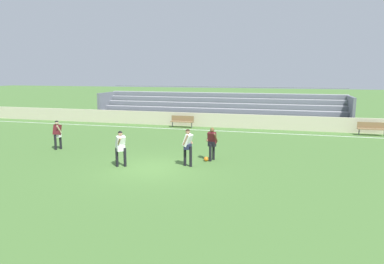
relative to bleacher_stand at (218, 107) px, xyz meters
name	(u,v)px	position (x,y,z in m)	size (l,w,h in m)	color
ground_plane	(153,168)	(-0.02, -14.94, -1.30)	(160.00, 160.00, 0.00)	#477033
field_line_sideline	(206,130)	(-0.02, -4.25, -1.30)	(44.00, 0.12, 0.01)	white
sideline_wall	(211,120)	(-0.02, -2.61, -0.76)	(48.00, 0.16, 1.08)	beige
bleacher_stand	(218,107)	(0.00, 0.00, 0.00)	(20.96, 3.57, 2.99)	#B2B2B7
bench_centre_sideline	(182,120)	(-2.14, -3.39, -0.75)	(1.80, 0.40, 0.90)	olive
bench_near_bin	(372,128)	(11.26, -3.39, -0.75)	(1.80, 0.40, 0.90)	olive
player_white_overlapping	(188,144)	(1.38, -14.18, -0.27)	(0.47, 0.54, 1.72)	black
player_dark_challenging	(212,141)	(2.23, -12.87, -0.33)	(0.55, 0.54, 1.63)	black
player_dark_dropping_back	(57,132)	(-6.54, -12.71, -0.34)	(0.44, 0.53, 1.62)	black
player_white_wide_left	(121,145)	(-1.53, -15.05, -0.32)	(0.54, 0.75, 1.65)	black
soccer_ball	(206,159)	(1.99, -13.09, -1.19)	(0.22, 0.22, 0.22)	orange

